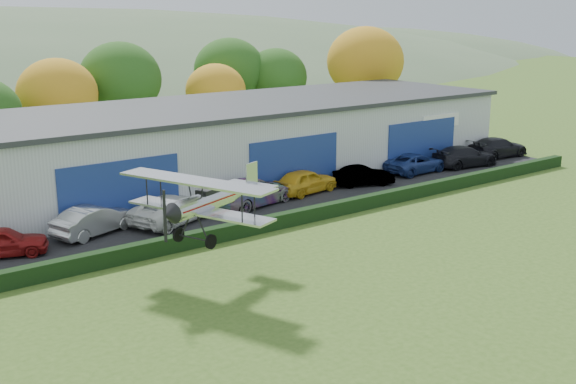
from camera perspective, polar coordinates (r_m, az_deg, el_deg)
ground at (r=27.82m, az=20.54°, el=-10.67°), size 300.00×300.00×0.00m
apron at (r=43.61m, az=-0.78°, el=-0.60°), size 48.00×9.00×0.05m
hedge at (r=39.87m, az=3.28°, el=-1.52°), size 46.00×0.60×0.80m
hangar at (r=49.76m, az=-3.67°, el=4.37°), size 40.60×12.60×5.30m
tree_belt at (r=58.53m, az=-14.07°, el=8.41°), size 75.70×13.22×10.12m
car_0 at (r=36.02m, az=-22.44°, el=-3.79°), size 4.56×3.03×1.44m
car_1 at (r=37.94m, az=-15.57°, el=-2.21°), size 5.01×3.12×1.56m
car_2 at (r=39.20m, az=-9.37°, el=-1.34°), size 6.11×4.51×1.54m
car_3 at (r=42.10m, az=-2.91°, el=0.04°), size 6.14×3.48×1.68m
car_4 at (r=44.81m, az=1.42°, el=0.90°), size 4.92×2.57×1.60m
car_5 at (r=47.14m, az=6.23°, el=1.34°), size 4.31×2.75×1.34m
car_6 at (r=51.50m, az=10.43°, el=2.35°), size 5.13×2.52×1.40m
car_7 at (r=54.35m, az=14.28°, el=2.86°), size 5.68×2.97×1.57m
car_8 at (r=58.62m, az=16.82°, el=3.53°), size 5.67×2.63×1.60m
biplane at (r=29.85m, az=-6.39°, el=-0.48°), size 6.51×7.32×2.77m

